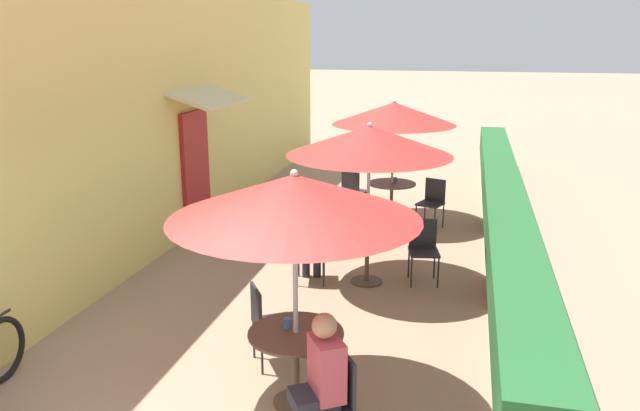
# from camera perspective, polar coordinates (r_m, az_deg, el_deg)

# --- Properties ---
(cafe_facade_wall) EXTENTS (0.98, 14.82, 4.20)m
(cafe_facade_wall) POSITION_cam_1_polar(r_m,az_deg,el_deg) (11.38, -10.99, 8.78)
(cafe_facade_wall) COLOR #E0CC6B
(cafe_facade_wall) RESTS_ON ground_plane
(planter_hedge) EXTENTS (0.60, 13.82, 1.01)m
(planter_hedge) POSITION_cam_1_polar(r_m,az_deg,el_deg) (10.73, 16.30, -0.40)
(planter_hedge) COLOR gray
(planter_hedge) RESTS_ON ground_plane
(patio_table_near) EXTENTS (0.88, 0.88, 0.73)m
(patio_table_near) POSITION_cam_1_polar(r_m,az_deg,el_deg) (5.84, -2.20, -12.96)
(patio_table_near) COLOR brown
(patio_table_near) RESTS_ON ground_plane
(patio_umbrella_near) EXTENTS (2.20, 2.20, 2.23)m
(patio_umbrella_near) POSITION_cam_1_polar(r_m,az_deg,el_deg) (5.32, -2.36, 0.78)
(patio_umbrella_near) COLOR #B7B7BC
(patio_umbrella_near) RESTS_ON ground_plane
(cafe_chair_near_left) EXTENTS (0.55, 0.55, 0.87)m
(cafe_chair_near_left) POSITION_cam_1_polar(r_m,az_deg,el_deg) (6.51, -4.87, -10.28)
(cafe_chair_near_left) COLOR #232328
(cafe_chair_near_left) RESTS_ON ground_plane
(cafe_chair_near_right) EXTENTS (0.55, 0.55, 0.87)m
(cafe_chair_near_right) POSITION_cam_1_polar(r_m,az_deg,el_deg) (5.25, 1.22, -17.02)
(cafe_chair_near_right) COLOR #232328
(cafe_chair_near_right) RESTS_ON ground_plane
(seated_patron_near_right) EXTENTS (0.51, 0.48, 1.25)m
(seated_patron_near_right) POSITION_cam_1_polar(r_m,az_deg,el_deg) (5.12, 0.01, -15.63)
(seated_patron_near_right) COLOR #23232D
(seated_patron_near_right) RESTS_ON ground_plane
(coffee_cup_near) EXTENTS (0.07, 0.07, 0.09)m
(coffee_cup_near) POSITION_cam_1_polar(r_m,az_deg,el_deg) (5.83, -3.05, -10.68)
(coffee_cup_near) COLOR teal
(coffee_cup_near) RESTS_ON patio_table_near
(patio_table_mid) EXTENTS (0.88, 0.88, 0.73)m
(patio_table_mid) POSITION_cam_1_polar(r_m,az_deg,el_deg) (8.59, 4.35, -3.55)
(patio_table_mid) COLOR brown
(patio_table_mid) RESTS_ON ground_plane
(patio_umbrella_mid) EXTENTS (2.20, 2.20, 2.23)m
(patio_umbrella_mid) POSITION_cam_1_polar(r_m,az_deg,el_deg) (8.24, 4.55, 5.93)
(patio_umbrella_mid) COLOR #B7B7BC
(patio_umbrella_mid) RESTS_ON ground_plane
(cafe_chair_mid_left) EXTENTS (0.47, 0.47, 0.87)m
(cafe_chair_mid_left) POSITION_cam_1_polar(r_m,az_deg,el_deg) (8.74, 9.43, -3.65)
(cafe_chair_mid_left) COLOR #232328
(cafe_chair_mid_left) RESTS_ON ground_plane
(cafe_chair_mid_right) EXTENTS (0.47, 0.47, 0.87)m
(cafe_chair_mid_right) POSITION_cam_1_polar(r_m,az_deg,el_deg) (8.53, -0.88, -3.92)
(cafe_chair_mid_right) COLOR #232328
(cafe_chair_mid_right) RESTS_ON ground_plane
(seated_patron_mid_right) EXTENTS (0.39, 0.46, 1.25)m
(seated_patron_mid_right) POSITION_cam_1_polar(r_m,az_deg,el_deg) (8.58, -0.85, -2.60)
(seated_patron_mid_right) COLOR #23232D
(seated_patron_mid_right) RESTS_ON ground_plane
(patio_table_far) EXTENTS (0.88, 0.88, 0.73)m
(patio_table_far) POSITION_cam_1_polar(r_m,az_deg,el_deg) (11.49, 6.56, 1.24)
(patio_table_far) COLOR brown
(patio_table_far) RESTS_ON ground_plane
(patio_umbrella_far) EXTENTS (2.20, 2.20, 2.23)m
(patio_umbrella_far) POSITION_cam_1_polar(r_m,az_deg,el_deg) (11.23, 6.78, 8.35)
(patio_umbrella_far) COLOR #B7B7BC
(patio_umbrella_far) RESTS_ON ground_plane
(cafe_chair_far_left) EXTENTS (0.52, 0.52, 0.87)m
(cafe_chair_far_left) POSITION_cam_1_polar(r_m,az_deg,el_deg) (11.81, 3.07, 1.51)
(cafe_chair_far_left) COLOR #232328
(cafe_chair_far_left) RESTS_ON ground_plane
(cafe_chair_far_right) EXTENTS (0.52, 0.52, 0.87)m
(cafe_chair_far_right) POSITION_cam_1_polar(r_m,az_deg,el_deg) (11.23, 10.23, 0.56)
(cafe_chair_far_right) COLOR #232328
(cafe_chair_far_right) RESTS_ON ground_plane
(coffee_cup_far) EXTENTS (0.07, 0.07, 0.09)m
(coffee_cup_far) POSITION_cam_1_polar(r_m,az_deg,el_deg) (11.52, 6.89, 2.36)
(coffee_cup_far) COLOR teal
(coffee_cup_far) RESTS_ON patio_table_far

